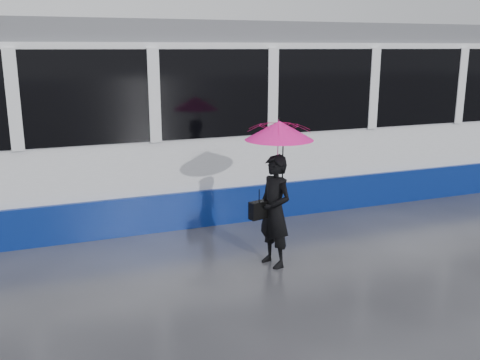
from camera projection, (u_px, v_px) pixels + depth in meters
name	position (u px, v px, depth m)	size (l,w,h in m)	color
ground	(171.00, 261.00, 7.54)	(90.00, 90.00, 0.00)	#28282D
rails	(138.00, 211.00, 9.79)	(34.00, 1.51, 0.02)	#3F3D38
woman	(275.00, 211.00, 7.22)	(0.56, 0.37, 1.55)	black
umbrella	(279.00, 144.00, 7.02)	(1.11, 1.11, 1.04)	#FF1564
handbag	(259.00, 210.00, 7.15)	(0.30, 0.19, 0.42)	black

